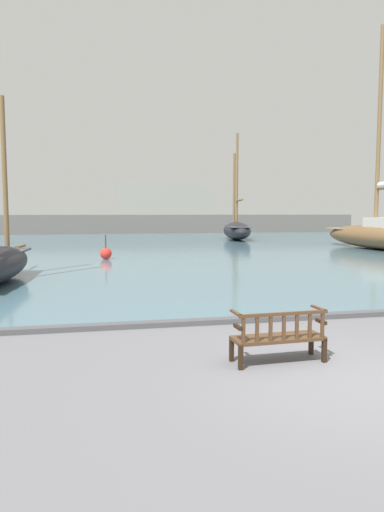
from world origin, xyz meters
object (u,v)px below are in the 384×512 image
at_px(park_bench, 279,336).
at_px(sailboat_centre_channel, 237,229).
at_px(channel_buoy, 106,253).
at_px(sailboat_outer_starboard, 379,233).

relative_size(park_bench, sailboat_centre_channel, 0.16).
bearing_deg(park_bench, channel_buoy, 98.52).
height_order(park_bench, sailboat_centre_channel, sailboat_centre_channel).
height_order(sailboat_centre_channel, channel_buoy, sailboat_centre_channel).
distance_m(park_bench, channel_buoy, 17.89).
xyz_separation_m(sailboat_centre_channel, sailboat_outer_starboard, (6.18, -13.13, 0.16)).
height_order(sailboat_outer_starboard, channel_buoy, sailboat_outer_starboard).
bearing_deg(sailboat_centre_channel, channel_buoy, -127.02).
xyz_separation_m(park_bench, sailboat_centre_channel, (9.76, 34.15, 0.56)).
height_order(park_bench, channel_buoy, channel_buoy).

